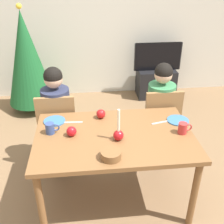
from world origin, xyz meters
TOP-DOWN VIEW (x-y plane):
  - ground_plane at (0.00, 0.00)m, footprint 7.68×7.68m
  - back_wall at (0.00, 2.60)m, footprint 6.40×0.10m
  - dining_table at (0.00, 0.00)m, footprint 1.40×0.90m
  - chair_left at (-0.55, 0.61)m, footprint 0.40×0.40m
  - chair_right at (0.59, 0.61)m, footprint 0.40×0.40m
  - person_left_child at (-0.55, 0.64)m, footprint 0.30×0.30m
  - person_right_child at (0.59, 0.64)m, footprint 0.30×0.30m
  - tv_stand at (0.99, 2.30)m, footprint 0.64×0.40m
  - tv at (0.99, 2.30)m, footprint 0.79×0.05m
  - christmas_tree at (-1.07, 2.03)m, footprint 0.72×0.72m
  - candle_centerpiece at (0.02, -0.08)m, footprint 0.09×0.09m
  - plate_left at (-0.54, 0.29)m, footprint 0.20×0.20m
  - plate_right at (0.63, 0.17)m, footprint 0.21×0.21m
  - mug_left at (-0.56, 0.09)m, footprint 0.12×0.08m
  - mug_right at (0.61, -0.04)m, footprint 0.12×0.08m
  - fork_left at (-0.37, 0.25)m, footprint 0.18×0.03m
  - fork_right at (0.46, 0.15)m, footprint 0.18×0.05m
  - bowl_walnuts at (-0.06, -0.32)m, footprint 0.16×0.16m
  - apple_near_candle at (-0.10, 0.31)m, footprint 0.09×0.09m
  - apple_by_left_plate at (-0.37, 0.03)m, footprint 0.09×0.09m

SIDE VIEW (x-z plane):
  - ground_plane at x=0.00m, z-range 0.00..0.00m
  - tv_stand at x=0.99m, z-range 0.00..0.48m
  - chair_left at x=-0.55m, z-range 0.06..0.96m
  - chair_right at x=0.59m, z-range 0.06..0.96m
  - person_left_child at x=-0.55m, z-range -0.02..1.16m
  - person_right_child at x=0.59m, z-range -0.02..1.16m
  - dining_table at x=0.00m, z-range 0.29..1.04m
  - tv at x=0.99m, z-range 0.48..0.94m
  - fork_left at x=-0.37m, z-range 0.75..0.76m
  - fork_right at x=0.46m, z-range 0.75..0.76m
  - plate_left at x=-0.54m, z-range 0.75..0.76m
  - plate_right at x=0.63m, z-range 0.75..0.76m
  - bowl_walnuts at x=-0.06m, z-range 0.75..0.81m
  - apple_by_left_plate at x=-0.37m, z-range 0.75..0.84m
  - apple_near_candle at x=-0.10m, z-range 0.75..0.84m
  - mug_left at x=-0.56m, z-range 0.75..0.85m
  - mug_right at x=0.61m, z-range 0.75..0.85m
  - candle_centerpiece at x=0.02m, z-range 0.67..0.96m
  - christmas_tree at x=-1.07m, z-range 0.03..1.64m
  - back_wall at x=0.00m, z-range 0.00..2.60m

